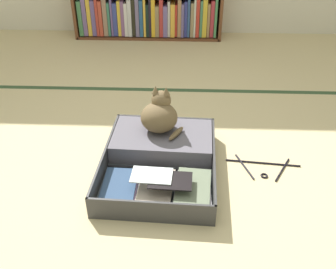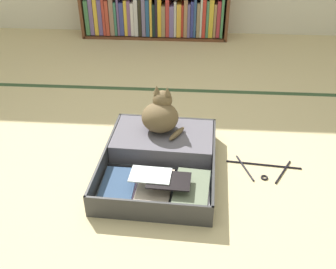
{
  "view_description": "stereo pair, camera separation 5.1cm",
  "coord_description": "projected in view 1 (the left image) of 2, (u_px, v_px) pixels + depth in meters",
  "views": [
    {
      "loc": [
        0.16,
        -1.68,
        1.36
      ],
      "look_at": [
        0.09,
        0.03,
        0.22
      ],
      "focal_mm": 40.39,
      "sensor_mm": 36.0,
      "label": 1
    },
    {
      "loc": [
        0.21,
        -1.67,
        1.36
      ],
      "look_at": [
        0.09,
        0.03,
        0.22
      ],
      "focal_mm": 40.39,
      "sensor_mm": 36.0,
      "label": 2
    }
  ],
  "objects": [
    {
      "name": "black_cat",
      "position": [
        160.0,
        115.0,
        2.21
      ],
      "size": [
        0.28,
        0.27,
        0.27
      ],
      "color": "brown",
      "rests_on": "open_suitcase"
    },
    {
      "name": "open_suitcase",
      "position": [
        162.0,
        155.0,
        2.17
      ],
      "size": [
        0.65,
        0.81,
        0.13
      ],
      "color": "#373638",
      "rests_on": "ground_plane"
    },
    {
      "name": "tatami_border",
      "position": [
        161.0,
        90.0,
        2.98
      ],
      "size": [
        4.8,
        0.05,
        0.0
      ],
      "color": "#324B2D",
      "rests_on": "ground_plane"
    },
    {
      "name": "clothes_hanger",
      "position": [
        263.0,
        167.0,
        2.16
      ],
      "size": [
        0.42,
        0.24,
        0.01
      ],
      "color": "black",
      "rests_on": "ground_plane"
    },
    {
      "name": "ground_plane",
      "position": [
        151.0,
        169.0,
        2.15
      ],
      "size": [
        10.0,
        10.0,
        0.0
      ],
      "primitive_type": "plane",
      "color": "#CEB987"
    }
  ]
}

